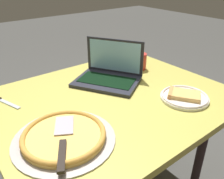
{
  "coord_description": "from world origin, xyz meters",
  "views": [
    {
      "loc": [
        -0.63,
        -0.81,
        1.31
      ],
      "look_at": [
        0.01,
        0.01,
        0.77
      ],
      "focal_mm": 37.63,
      "sensor_mm": 36.0,
      "label": 1
    }
  ],
  "objects_px": {
    "pizza_plate": "(184,96)",
    "pizza_tray": "(64,136)",
    "laptop": "(109,74)",
    "drink_cup": "(140,61)",
    "dining_table": "(111,108)"
  },
  "relations": [
    {
      "from": "laptop",
      "to": "drink_cup",
      "type": "xyz_separation_m",
      "value": [
        0.26,
        0.02,
        0.01
      ]
    },
    {
      "from": "laptop",
      "to": "drink_cup",
      "type": "distance_m",
      "value": 0.26
    },
    {
      "from": "dining_table",
      "to": "laptop",
      "type": "relative_size",
      "value": 2.72
    },
    {
      "from": "dining_table",
      "to": "pizza_tray",
      "type": "bearing_deg",
      "value": -155.63
    },
    {
      "from": "pizza_plate",
      "to": "drink_cup",
      "type": "height_order",
      "value": "drink_cup"
    },
    {
      "from": "laptop",
      "to": "pizza_plate",
      "type": "bearing_deg",
      "value": -67.84
    },
    {
      "from": "dining_table",
      "to": "pizza_plate",
      "type": "distance_m",
      "value": 0.37
    },
    {
      "from": "pizza_tray",
      "to": "drink_cup",
      "type": "height_order",
      "value": "drink_cup"
    },
    {
      "from": "pizza_plate",
      "to": "pizza_tray",
      "type": "distance_m",
      "value": 0.61
    },
    {
      "from": "laptop",
      "to": "drink_cup",
      "type": "height_order",
      "value": "laptop"
    },
    {
      "from": "laptop",
      "to": "pizza_tray",
      "type": "height_order",
      "value": "laptop"
    },
    {
      "from": "pizza_plate",
      "to": "pizza_tray",
      "type": "height_order",
      "value": "same"
    },
    {
      "from": "drink_cup",
      "to": "dining_table",
      "type": "bearing_deg",
      "value": -154.15
    },
    {
      "from": "laptop",
      "to": "pizza_tray",
      "type": "bearing_deg",
      "value": -145.36
    },
    {
      "from": "dining_table",
      "to": "pizza_plate",
      "type": "bearing_deg",
      "value": -42.37
    }
  ]
}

